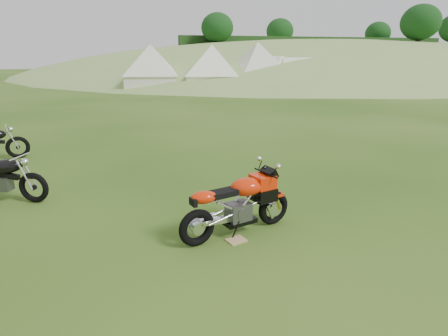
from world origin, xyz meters
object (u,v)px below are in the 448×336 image
object	(u,v)px
plywood_board	(236,240)
vintage_moto_c	(0,177)
sport_motorcycle	(238,200)
tent_left	(151,69)
tent_right	(257,67)
tent_mid	(212,69)
caravan	(293,72)

from	to	relation	value
plywood_board	vintage_moto_c	distance (m)	4.29
sport_motorcycle	plywood_board	size ratio (longest dim) A/B	6.78
tent_left	tent_right	bearing A→B (deg)	4.50
sport_motorcycle	tent_mid	bearing A→B (deg)	61.41
plywood_board	tent_mid	world-z (taller)	tent_mid
tent_left	vintage_moto_c	bearing A→B (deg)	-92.88
sport_motorcycle	vintage_moto_c	bearing A→B (deg)	131.52
sport_motorcycle	tent_left	xyz separation A→B (m)	(0.92, 21.51, 0.90)
sport_motorcycle	vintage_moto_c	xyz separation A→B (m)	(-3.53, 2.31, -0.07)
sport_motorcycle	tent_right	bearing A→B (deg)	53.32
sport_motorcycle	tent_left	world-z (taller)	tent_left
tent_mid	caravan	bearing A→B (deg)	22.41
vintage_moto_c	plywood_board	bearing A→B (deg)	-11.71
plywood_board	tent_left	size ratio (longest dim) A/B	0.08
plywood_board	tent_right	distance (m)	22.59
tent_left	tent_mid	distance (m)	4.07
tent_left	caravan	distance (m)	10.30
tent_mid	tent_right	size ratio (longest dim) A/B	0.96
caravan	tent_mid	bearing A→B (deg)	171.08
plywood_board	caravan	size ratio (longest dim) A/B	0.05
tent_mid	tent_right	bearing A→B (deg)	20.65
caravan	sport_motorcycle	bearing A→B (deg)	-133.76
vintage_moto_c	tent_mid	bearing A→B (deg)	89.56
plywood_board	caravan	bearing A→B (deg)	62.25
tent_left	tent_right	xyz separation A→B (m)	(7.24, -0.72, 0.05)
tent_right	caravan	xyz separation A→B (m)	(3.05, 0.48, -0.39)
tent_right	tent_left	bearing A→B (deg)	170.59
sport_motorcycle	tent_mid	world-z (taller)	tent_mid
vintage_moto_c	caravan	xyz separation A→B (m)	(14.74, 18.96, 0.64)
sport_motorcycle	tent_left	distance (m)	21.55
sport_motorcycle	caravan	bearing A→B (deg)	46.95
vintage_moto_c	tent_left	size ratio (longest dim) A/B	0.51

